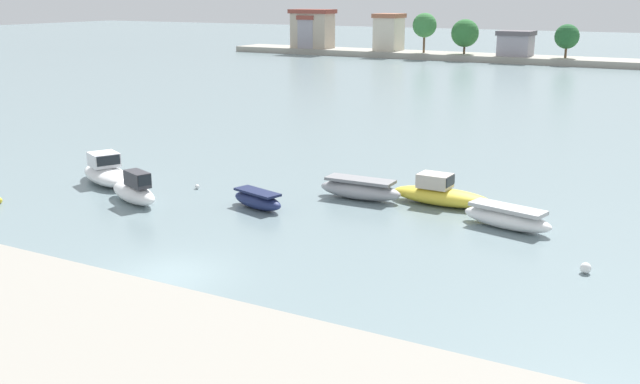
{
  "coord_description": "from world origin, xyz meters",
  "views": [
    {
      "loc": [
        18.11,
        -20.46,
        10.41
      ],
      "look_at": [
        0.63,
        10.62,
        0.89
      ],
      "focal_mm": 41.98,
      "sensor_mm": 36.0,
      "label": 1
    }
  ],
  "objects_px": {
    "moored_boat_5": "(507,218)",
    "mooring_buoy_0": "(197,187)",
    "moored_boat_3": "(360,189)",
    "moored_boat_0": "(106,172)",
    "moored_boat_2": "(258,200)",
    "mooring_buoy_1": "(586,268)",
    "moored_boat_1": "(134,191)",
    "moored_boat_4": "(441,194)"
  },
  "relations": [
    {
      "from": "moored_boat_0",
      "to": "moored_boat_3",
      "type": "xyz_separation_m",
      "value": [
        14.01,
        4.0,
        -0.09
      ]
    },
    {
      "from": "moored_boat_2",
      "to": "moored_boat_5",
      "type": "distance_m",
      "value": 12.09
    },
    {
      "from": "moored_boat_0",
      "to": "moored_boat_3",
      "type": "distance_m",
      "value": 14.57
    },
    {
      "from": "moored_boat_0",
      "to": "moored_boat_3",
      "type": "relative_size",
      "value": 1.16
    },
    {
      "from": "moored_boat_3",
      "to": "mooring_buoy_0",
      "type": "distance_m",
      "value": 9.1
    },
    {
      "from": "mooring_buoy_1",
      "to": "moored_boat_4",
      "type": "bearing_deg",
      "value": 142.3
    },
    {
      "from": "moored_boat_1",
      "to": "moored_boat_0",
      "type": "bearing_deg",
      "value": 173.22
    },
    {
      "from": "mooring_buoy_0",
      "to": "moored_boat_1",
      "type": "bearing_deg",
      "value": -104.81
    },
    {
      "from": "mooring_buoy_1",
      "to": "moored_boat_1",
      "type": "bearing_deg",
      "value": -177.5
    },
    {
      "from": "moored_boat_1",
      "to": "moored_boat_2",
      "type": "relative_size",
      "value": 1.21
    },
    {
      "from": "moored_boat_1",
      "to": "moored_boat_2",
      "type": "distance_m",
      "value": 6.47
    },
    {
      "from": "moored_boat_0",
      "to": "moored_boat_5",
      "type": "xyz_separation_m",
      "value": [
        22.08,
        2.79,
        -0.13
      ]
    },
    {
      "from": "moored_boat_4",
      "to": "mooring_buoy_1",
      "type": "height_order",
      "value": "moored_boat_4"
    },
    {
      "from": "moored_boat_4",
      "to": "mooring_buoy_0",
      "type": "xyz_separation_m",
      "value": [
        -12.77,
        -3.55,
        -0.43
      ]
    },
    {
      "from": "moored_boat_5",
      "to": "mooring_buoy_1",
      "type": "xyz_separation_m",
      "value": [
        4.22,
        -4.13,
        -0.28
      ]
    },
    {
      "from": "moored_boat_5",
      "to": "mooring_buoy_0",
      "type": "distance_m",
      "value": 16.86
    },
    {
      "from": "moored_boat_3",
      "to": "moored_boat_5",
      "type": "height_order",
      "value": "moored_boat_3"
    },
    {
      "from": "moored_boat_0",
      "to": "moored_boat_4",
      "type": "height_order",
      "value": "moored_boat_0"
    },
    {
      "from": "moored_boat_0",
      "to": "moored_boat_5",
      "type": "relative_size",
      "value": 1.17
    },
    {
      "from": "moored_boat_1",
      "to": "mooring_buoy_0",
      "type": "distance_m",
      "value": 3.96
    },
    {
      "from": "moored_boat_5",
      "to": "mooring_buoy_1",
      "type": "relative_size",
      "value": 10.61
    },
    {
      "from": "mooring_buoy_0",
      "to": "mooring_buoy_1",
      "type": "bearing_deg",
      "value": -7.69
    },
    {
      "from": "mooring_buoy_0",
      "to": "mooring_buoy_1",
      "type": "distance_m",
      "value": 21.22
    },
    {
      "from": "moored_boat_1",
      "to": "mooring_buoy_0",
      "type": "bearing_deg",
      "value": 96.77
    },
    {
      "from": "moored_boat_1",
      "to": "moored_boat_4",
      "type": "xyz_separation_m",
      "value": [
        13.78,
        7.35,
        -0.07
      ]
    },
    {
      "from": "moored_boat_1",
      "to": "mooring_buoy_0",
      "type": "relative_size",
      "value": 16.8
    },
    {
      "from": "moored_boat_2",
      "to": "mooring_buoy_1",
      "type": "bearing_deg",
      "value": 11.21
    },
    {
      "from": "moored_boat_2",
      "to": "mooring_buoy_0",
      "type": "bearing_deg",
      "value": 178.56
    },
    {
      "from": "moored_boat_1",
      "to": "moored_boat_3",
      "type": "xyz_separation_m",
      "value": [
        9.74,
        6.3,
        -0.1
      ]
    },
    {
      "from": "moored_boat_3",
      "to": "mooring_buoy_0",
      "type": "bearing_deg",
      "value": -165.75
    },
    {
      "from": "moored_boat_1",
      "to": "moored_boat_5",
      "type": "xyz_separation_m",
      "value": [
        17.81,
        5.09,
        -0.13
      ]
    },
    {
      "from": "moored_boat_5",
      "to": "moored_boat_1",
      "type": "bearing_deg",
      "value": -151.55
    },
    {
      "from": "moored_boat_5",
      "to": "moored_boat_3",
      "type": "bearing_deg",
      "value": -176.01
    },
    {
      "from": "moored_boat_5",
      "to": "mooring_buoy_1",
      "type": "distance_m",
      "value": 5.91
    },
    {
      "from": "moored_boat_1",
      "to": "moored_boat_5",
      "type": "height_order",
      "value": "moored_boat_1"
    },
    {
      "from": "moored_boat_4",
      "to": "moored_boat_5",
      "type": "xyz_separation_m",
      "value": [
        4.04,
        -2.25,
        -0.06
      ]
    },
    {
      "from": "moored_boat_0",
      "to": "moored_boat_4",
      "type": "xyz_separation_m",
      "value": [
        18.04,
        5.04,
        -0.06
      ]
    },
    {
      "from": "moored_boat_4",
      "to": "mooring_buoy_1",
      "type": "xyz_separation_m",
      "value": [
        8.26,
        -6.38,
        -0.34
      ]
    },
    {
      "from": "moored_boat_0",
      "to": "moored_boat_2",
      "type": "xyz_separation_m",
      "value": [
        10.33,
        -0.07,
        -0.19
      ]
    },
    {
      "from": "mooring_buoy_1",
      "to": "moored_boat_2",
      "type": "bearing_deg",
      "value": 175.45
    },
    {
      "from": "moored_boat_5",
      "to": "mooring_buoy_0",
      "type": "bearing_deg",
      "value": -163.11
    },
    {
      "from": "moored_boat_2",
      "to": "mooring_buoy_0",
      "type": "xyz_separation_m",
      "value": [
        -5.06,
        1.57,
        -0.31
      ]
    }
  ]
}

